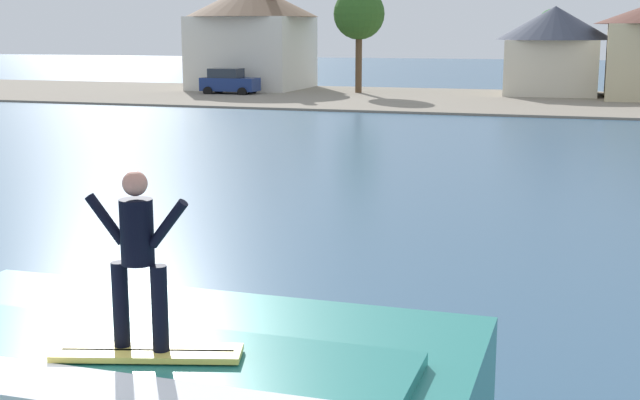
# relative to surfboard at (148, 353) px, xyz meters

# --- Properties ---
(surfboard) EXTENTS (1.88, 0.91, 0.06)m
(surfboard) POSITION_rel_surfboard_xyz_m (0.00, 0.00, 0.00)
(surfboard) COLOR #EAD159
(surfboard) RESTS_ON wave_crest
(surfer) EXTENTS (1.08, 0.32, 1.75)m
(surfer) POSITION_rel_surfboard_xyz_m (-0.08, 0.03, 1.01)
(surfer) COLOR black
(surfer) RESTS_ON surfboard
(shoreline_bank) EXTENTS (120.00, 19.24, 0.13)m
(shoreline_bank) POSITION_rel_surfboard_xyz_m (-1.72, 48.68, -1.33)
(shoreline_bank) COLOR gray
(shoreline_bank) RESTS_ON ground_plane
(car_near_shore) EXTENTS (3.91, 2.06, 1.86)m
(car_near_shore) POSITION_rel_surfboard_xyz_m (-20.15, 48.46, -0.45)
(car_near_shore) COLOR navy
(car_near_shore) RESTS_ON ground_plane
(house_with_chimney) EXTENTS (9.95, 9.95, 8.02)m
(house_with_chimney) POSITION_rel_surfboard_xyz_m (-20.63, 54.07, 2.95)
(house_with_chimney) COLOR silver
(house_with_chimney) RESTS_ON ground_plane
(house_small_cottage) EXTENTS (7.84, 7.84, 6.05)m
(house_small_cottage) POSITION_rel_surfboard_xyz_m (1.22, 54.52, 1.99)
(house_small_cottage) COLOR beige
(house_small_cottage) RESTS_ON ground_plane
(tree_tall_bare) EXTENTS (2.33, 2.33, 5.93)m
(tree_tall_bare) POSITION_rel_surfboard_xyz_m (1.07, 55.63, 3.24)
(tree_tall_bare) COLOR brown
(tree_tall_bare) RESTS_ON ground_plane
(tree_short_bushy) EXTENTS (3.55, 3.55, 7.34)m
(tree_short_bushy) POSITION_rel_surfboard_xyz_m (-11.85, 52.09, 4.10)
(tree_short_bushy) COLOR brown
(tree_short_bushy) RESTS_ON ground_plane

